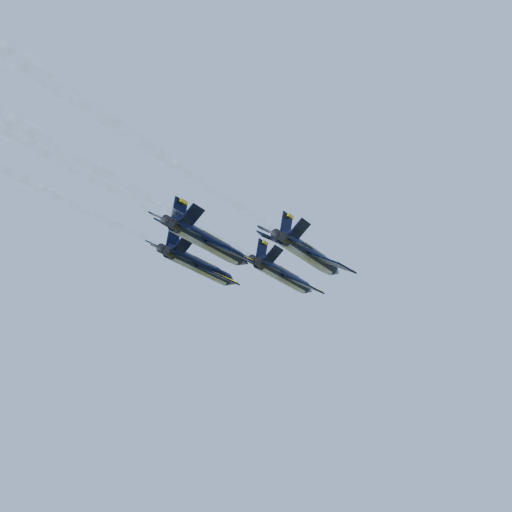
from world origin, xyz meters
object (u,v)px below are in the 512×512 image
at_px(jet_right, 310,254).
at_px(jet_left, 200,267).
at_px(jet_lead, 284,276).
at_px(jet_slot, 210,243).

bearing_deg(jet_right, jet_left, -175.55).
height_order(jet_lead, jet_left, same).
relative_size(jet_lead, jet_slot, 1.00).
bearing_deg(jet_lead, jet_right, -47.71).
bearing_deg(jet_slot, jet_lead, 89.82).
relative_size(jet_left, jet_slot, 1.00).
height_order(jet_right, jet_slot, same).
bearing_deg(jet_left, jet_right, 4.45).
height_order(jet_left, jet_right, same).
xyz_separation_m(jet_lead, jet_slot, (-2.23, -19.88, 0.00)).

